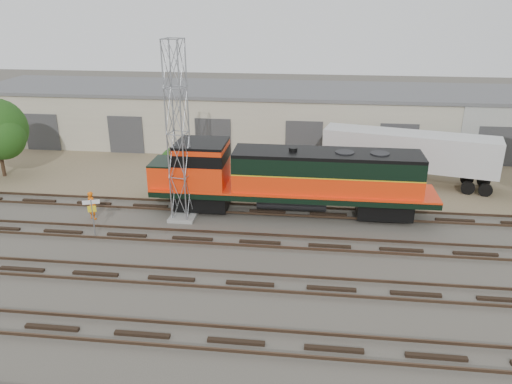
# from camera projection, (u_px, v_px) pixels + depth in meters

# --- Properties ---
(ground) EXTENTS (140.00, 140.00, 0.00)m
(ground) POSITION_uv_depth(u_px,v_px,m) (257.00, 256.00, 27.50)
(ground) COLOR #47423A
(ground) RESTS_ON ground
(dirt_strip) EXTENTS (80.00, 16.00, 0.02)m
(dirt_strip) POSITION_uv_depth(u_px,v_px,m) (278.00, 169.00, 41.36)
(dirt_strip) COLOR #726047
(dirt_strip) RESTS_ON ground
(tracks) EXTENTS (80.00, 20.40, 0.28)m
(tracks) POSITION_uv_depth(u_px,v_px,m) (250.00, 283.00, 24.69)
(tracks) COLOR black
(tracks) RESTS_ON ground
(warehouse) EXTENTS (58.40, 10.40, 5.30)m
(warehouse) POSITION_uv_depth(u_px,v_px,m) (285.00, 116.00, 47.77)
(warehouse) COLOR #BEB89F
(warehouse) RESTS_ON ground
(locomotive) EXTENTS (18.31, 3.21, 4.40)m
(locomotive) POSITION_uv_depth(u_px,v_px,m) (287.00, 177.00, 31.99)
(locomotive) COLOR black
(locomotive) RESTS_ON tracks
(signal_tower) EXTENTS (1.64, 1.64, 11.13)m
(signal_tower) POSITION_uv_depth(u_px,v_px,m) (178.00, 137.00, 30.14)
(signal_tower) COLOR gray
(signal_tower) RESTS_ON ground
(sign_post) EXTENTS (0.93, 0.38, 2.38)m
(sign_post) POSITION_uv_depth(u_px,v_px,m) (92.00, 211.00, 29.10)
(sign_post) COLOR gray
(sign_post) RESTS_ON ground
(worker) EXTENTS (0.81, 0.72, 1.87)m
(worker) POSITION_uv_depth(u_px,v_px,m) (92.00, 205.00, 31.75)
(worker) COLOR orange
(worker) RESTS_ON ground
(semi_trailer) EXTENTS (12.92, 5.39, 3.90)m
(semi_trailer) POSITION_uv_depth(u_px,v_px,m) (413.00, 152.00, 37.40)
(semi_trailer) COLOR silver
(semi_trailer) RESTS_ON ground
(dumpster_blue) EXTENTS (1.93, 1.86, 1.50)m
(dumpster_blue) POSITION_uv_depth(u_px,v_px,m) (453.00, 160.00, 41.10)
(dumpster_blue) COLOR #164B99
(dumpster_blue) RESTS_ON ground
(tree_mid) EXTENTS (4.11, 3.91, 3.91)m
(tree_mid) POSITION_uv_depth(u_px,v_px,m) (186.00, 173.00, 35.44)
(tree_mid) COLOR #382619
(tree_mid) RESTS_ON ground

